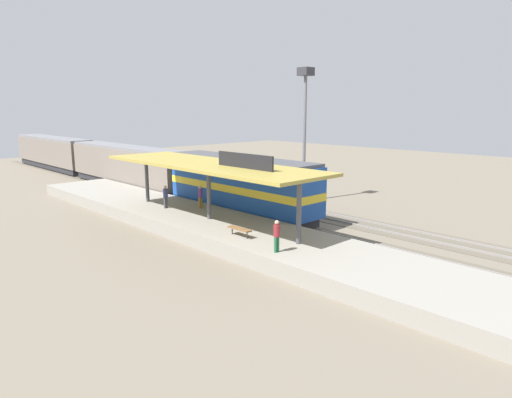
{
  "coord_description": "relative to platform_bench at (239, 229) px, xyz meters",
  "views": [
    {
      "loc": [
        -22.99,
        -23.82,
        8.28
      ],
      "look_at": [
        -1.38,
        -1.24,
        2.0
      ],
      "focal_mm": 31.79,
      "sensor_mm": 36.0,
      "label": 1
    }
  ],
  "objects": [
    {
      "name": "ground_plane",
      "position": [
        8.0,
        4.66,
        -1.34
      ],
      "size": [
        120.0,
        120.0,
        0.0
      ],
      "primitive_type": "plane",
      "color": "#706656"
    },
    {
      "name": "passenger_carriage_rear",
      "position": [
        6.0,
        45.43,
        0.97
      ],
      "size": [
        2.9,
        20.0,
        4.24
      ],
      "color": "#28282D",
      "rests_on": "track_near"
    },
    {
      "name": "person_waiting",
      "position": [
        -0.55,
        -3.54,
        0.51
      ],
      "size": [
        0.34,
        0.34,
        1.71
      ],
      "color": "#23603D",
      "rests_on": "platform"
    },
    {
      "name": "passenger_carriage_front",
      "position": [
        6.0,
        24.63,
        0.97
      ],
      "size": [
        2.9,
        20.0,
        4.24
      ],
      "color": "#28282D",
      "rests_on": "track_near"
    },
    {
      "name": "person_boarding",
      "position": [
        1.12,
        9.58,
        0.51
      ],
      "size": [
        0.34,
        0.34,
        1.71
      ],
      "color": "#4C4C51",
      "rests_on": "platform"
    },
    {
      "name": "track_far",
      "position": [
        10.6,
        4.66,
        -1.31
      ],
      "size": [
        3.2,
        110.0,
        0.16
      ],
      "color": "#5F5649",
      "rests_on": "ground"
    },
    {
      "name": "track_near",
      "position": [
        6.0,
        4.66,
        -1.31
      ],
      "size": [
        3.2,
        110.0,
        0.16
      ],
      "color": "#5F5649",
      "rests_on": "ground"
    },
    {
      "name": "platform_bench",
      "position": [
        0.0,
        0.0,
        0.0
      ],
      "size": [
        0.44,
        1.7,
        0.5
      ],
      "color": "#333338",
      "rests_on": "platform"
    },
    {
      "name": "station_canopy",
      "position": [
        1.4,
        4.57,
        3.19
      ],
      "size": [
        5.2,
        18.0,
        4.7
      ],
      "color": "#47474C",
      "rests_on": "platform"
    },
    {
      "name": "light_mast",
      "position": [
        13.8,
        6.86,
        7.05
      ],
      "size": [
        1.1,
        1.1,
        11.7
      ],
      "color": "slate",
      "rests_on": "ground"
    },
    {
      "name": "locomotive",
      "position": [
        6.0,
        6.63,
        1.07
      ],
      "size": [
        2.93,
        14.43,
        4.44
      ],
      "color": "#28282D",
      "rests_on": "track_near"
    },
    {
      "name": "platform",
      "position": [
        1.4,
        4.66,
        -0.89
      ],
      "size": [
        6.0,
        44.0,
        0.9
      ],
      "primitive_type": "cube",
      "color": "gray",
      "rests_on": "ground"
    },
    {
      "name": "person_walking",
      "position": [
        2.95,
        7.71,
        0.51
      ],
      "size": [
        0.34,
        0.34,
        1.71
      ],
      "color": "olive",
      "rests_on": "platform"
    }
  ]
}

